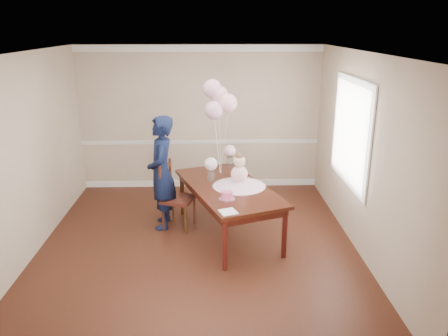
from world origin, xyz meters
TOP-DOWN VIEW (x-y plane):
  - floor at (0.00, 0.00)m, footprint 4.50×5.00m
  - ceiling at (0.00, 0.00)m, footprint 4.50×5.00m
  - wall_back at (0.00, 2.50)m, footprint 4.50×0.02m
  - wall_front at (0.00, -2.50)m, footprint 4.50×0.02m
  - wall_left at (-2.25, 0.00)m, footprint 0.02×5.00m
  - wall_right at (2.25, 0.00)m, footprint 0.02×5.00m
  - chair_rail_trim at (0.00, 2.49)m, footprint 4.50×0.02m
  - crown_molding at (0.00, 2.49)m, footprint 4.50×0.02m
  - baseboard_trim at (0.00, 2.49)m, footprint 4.50×0.02m
  - window_frame at (2.23, 0.50)m, footprint 0.02×1.66m
  - window_blinds at (2.21, 0.50)m, footprint 0.01×1.50m
  - dining_table_top at (0.45, 0.41)m, footprint 1.68×2.29m
  - table_apron at (0.45, 0.41)m, footprint 1.54×2.15m
  - table_leg_fl at (0.37, -0.62)m, footprint 0.09×0.09m
  - table_leg_fr at (1.18, -0.32)m, footprint 0.09×0.09m
  - table_leg_bl at (-0.28, 1.15)m, footprint 0.09×0.09m
  - table_leg_br at (0.53, 1.45)m, footprint 0.09×0.09m
  - baby_skirt at (0.61, 0.42)m, footprint 1.00×1.00m
  - baby_torso at (0.61, 0.42)m, footprint 0.25×0.25m
  - baby_head at (0.61, 0.42)m, footprint 0.17×0.17m
  - baby_hair at (0.61, 0.42)m, footprint 0.12×0.12m
  - cake_platter at (0.42, -0.09)m, footprint 0.29×0.29m
  - birthday_cake at (0.42, -0.09)m, footprint 0.20×0.20m
  - cake_flower_a at (0.42, -0.09)m, footprint 0.03×0.03m
  - cake_flower_b at (0.44, -0.06)m, footprint 0.03×0.03m
  - rose_vase_near at (0.20, 0.65)m, footprint 0.13×0.13m
  - roses_near at (0.20, 0.65)m, footprint 0.20×0.20m
  - rose_vase_far at (0.51, 1.37)m, footprint 0.13×0.13m
  - roses_far at (0.51, 1.37)m, footprint 0.20×0.20m
  - napkin at (0.41, -0.53)m, footprint 0.26×0.26m
  - balloon_weight at (0.35, 0.98)m, footprint 0.05×0.05m
  - balloon_a at (0.25, 0.95)m, footprint 0.29×0.29m
  - balloon_b at (0.46, 0.97)m, footprint 0.29×0.29m
  - balloon_c at (0.33, 1.09)m, footprint 0.29×0.29m
  - balloon_d at (0.23, 1.07)m, footprint 0.29×0.29m
  - balloon_ribbon_a at (0.30, 0.96)m, footprint 0.09×0.04m
  - balloon_ribbon_b at (0.41, 0.97)m, footprint 0.12×0.02m
  - balloon_ribbon_c at (0.34, 1.03)m, footprint 0.02×0.10m
  - balloon_ribbon_d at (0.29, 1.03)m, footprint 0.12×0.07m
  - dining_chair_seat at (-0.31, 0.68)m, footprint 0.58×0.58m
  - chair_leg_fl at (-0.54, 0.56)m, footprint 0.05×0.05m
  - chair_leg_fr at (-0.19, 0.44)m, footprint 0.05×0.05m
  - chair_leg_bl at (-0.42, 0.91)m, footprint 0.05×0.05m
  - chair_leg_br at (-0.07, 0.79)m, footprint 0.05×0.05m
  - chair_back_post_l at (-0.56, 0.57)m, footprint 0.05×0.05m
  - chair_back_post_r at (-0.44, 0.92)m, footprint 0.05×0.05m
  - chair_slat_low at (-0.50, 0.74)m, footprint 0.16×0.40m
  - chair_slat_mid at (-0.50, 0.74)m, footprint 0.16×0.40m
  - chair_slat_top at (-0.50, 0.74)m, footprint 0.16×0.40m
  - woman at (-0.56, 0.73)m, footprint 0.47×0.67m

SIDE VIEW (x-z plane):
  - floor at x=0.00m, z-range 0.00..0.00m
  - baseboard_trim at x=0.00m, z-range 0.00..0.12m
  - chair_leg_fl at x=-0.54m, z-range 0.00..0.44m
  - chair_leg_fr at x=-0.19m, z-range 0.00..0.44m
  - chair_leg_bl at x=-0.42m, z-range 0.00..0.44m
  - chair_leg_br at x=-0.07m, z-range 0.00..0.44m
  - table_leg_fl at x=0.37m, z-range 0.00..0.72m
  - table_leg_fr at x=1.18m, z-range 0.00..0.72m
  - table_leg_bl at x=-0.28m, z-range 0.00..0.72m
  - table_leg_br at x=0.53m, z-range 0.00..0.72m
  - dining_chair_seat at x=-0.31m, z-range 0.44..0.49m
  - chair_slat_low at x=-0.50m, z-range 0.61..0.66m
  - table_apron at x=0.45m, z-range 0.62..0.72m
  - dining_table_top at x=0.45m, z-range 0.72..0.77m
  - chair_back_post_l at x=-0.56m, z-range 0.47..1.05m
  - chair_back_post_r at x=-0.44m, z-range 0.47..1.05m
  - cake_platter at x=0.42m, z-range 0.77..0.78m
  - napkin at x=0.41m, z-range 0.77..0.78m
  - balloon_weight at x=0.35m, z-range 0.77..0.79m
  - chair_slat_mid at x=-0.50m, z-range 0.78..0.83m
  - baby_skirt at x=0.61m, z-range 0.77..0.87m
  - birthday_cake at x=0.42m, z-range 0.78..0.88m
  - rose_vase_near at x=0.20m, z-range 0.77..0.94m
  - rose_vase_far at x=0.51m, z-range 0.77..0.94m
  - woman at x=-0.56m, z-range 0.00..1.76m
  - cake_flower_a at x=0.42m, z-range 0.88..0.91m
  - cake_flower_b at x=0.44m, z-range 0.88..0.91m
  - chair_rail_trim at x=0.00m, z-range 0.86..0.94m
  - baby_torso at x=0.61m, z-range 0.83..1.08m
  - chair_slat_top at x=-0.50m, z-range 0.94..0.99m
  - roses_near at x=0.20m, z-range 0.94..1.14m
  - roses_far at x=0.51m, z-range 0.94..1.14m
  - baby_head at x=0.61m, z-range 1.06..1.24m
  - baby_hair at x=0.61m, z-range 1.15..1.28m
  - balloon_ribbon_a at x=0.30m, z-range 0.78..1.64m
  - balloon_ribbon_b at x=0.41m, z-range 0.78..1.75m
  - balloon_ribbon_c at x=0.34m, z-range 0.78..1.85m
  - wall_back at x=0.00m, z-range 0.00..2.70m
  - wall_front at x=0.00m, z-range 0.00..2.70m
  - wall_left at x=-2.25m, z-range 0.00..2.70m
  - wall_right at x=2.25m, z-range 0.00..2.70m
  - balloon_ribbon_d at x=0.29m, z-range 0.79..1.95m
  - window_frame at x=2.23m, z-range 0.77..2.33m
  - window_blinds at x=2.21m, z-range 0.85..2.25m
  - balloon_a at x=0.25m, z-range 1.66..1.94m
  - balloon_b at x=0.46m, z-range 1.76..2.05m
  - balloon_c at x=0.33m, z-range 1.86..2.15m
  - balloon_d at x=0.23m, z-range 1.96..2.25m
  - crown_molding at x=0.00m, z-range 2.57..2.69m
  - ceiling at x=0.00m, z-range 2.69..2.71m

